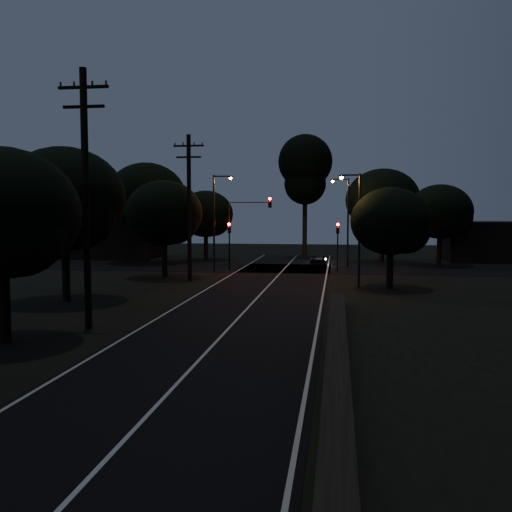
% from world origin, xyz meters
% --- Properties ---
extents(road_surface, '(60.00, 70.00, 0.03)m').
position_xyz_m(road_surface, '(0.00, 31.12, 0.01)').
color(road_surface, black).
rests_on(road_surface, ground).
extents(retaining_wall, '(6.93, 26.00, 1.60)m').
position_xyz_m(retaining_wall, '(7.74, 3.00, 0.62)').
color(retaining_wall, black).
rests_on(retaining_wall, ground).
extents(utility_pole_mid, '(2.20, 0.30, 11.00)m').
position_xyz_m(utility_pole_mid, '(-6.00, 15.00, 5.74)').
color(utility_pole_mid, black).
rests_on(utility_pole_mid, ground).
extents(utility_pole_far, '(2.20, 0.30, 10.50)m').
position_xyz_m(utility_pole_far, '(-6.00, 32.00, 5.48)').
color(utility_pole_far, black).
rests_on(utility_pole_far, ground).
extents(tree_left_b, '(5.87, 5.87, 7.46)m').
position_xyz_m(tree_left_b, '(-7.79, 11.88, 4.84)').
color(tree_left_b, black).
rests_on(tree_left_b, ground).
extents(tree_left_c, '(6.82, 6.82, 8.61)m').
position_xyz_m(tree_left_c, '(-10.26, 21.86, 5.57)').
color(tree_left_c, black).
rests_on(tree_left_c, ground).
extents(tree_left_d, '(5.84, 5.84, 7.41)m').
position_xyz_m(tree_left_d, '(-8.29, 33.88, 4.80)').
color(tree_left_d, black).
rests_on(tree_left_d, ground).
extents(tree_far_nw, '(5.69, 5.69, 7.21)m').
position_xyz_m(tree_far_nw, '(-8.80, 49.89, 4.66)').
color(tree_far_nw, black).
rests_on(tree_far_nw, ground).
extents(tree_far_w, '(7.69, 7.69, 9.81)m').
position_xyz_m(tree_far_w, '(-13.73, 45.84, 6.37)').
color(tree_far_w, black).
rests_on(tree_far_w, ground).
extents(tree_far_ne, '(7.34, 7.34, 9.28)m').
position_xyz_m(tree_far_ne, '(9.26, 49.85, 6.01)').
color(tree_far_ne, black).
rests_on(tree_far_ne, ground).
extents(tree_far_e, '(5.96, 5.96, 7.56)m').
position_xyz_m(tree_far_e, '(14.21, 46.88, 4.90)').
color(tree_far_e, black).
rests_on(tree_far_e, ground).
extents(tree_right_a, '(5.20, 5.20, 6.61)m').
position_xyz_m(tree_right_a, '(8.18, 29.89, 4.29)').
color(tree_right_a, black).
rests_on(tree_right_a, ground).
extents(tall_pine, '(5.92, 5.92, 13.45)m').
position_xyz_m(tall_pine, '(1.00, 55.00, 9.69)').
color(tall_pine, black).
rests_on(tall_pine, ground).
extents(building_left, '(10.00, 8.00, 4.40)m').
position_xyz_m(building_left, '(-20.00, 52.00, 2.20)').
color(building_left, black).
rests_on(building_left, ground).
extents(building_right, '(9.00, 7.00, 4.00)m').
position_xyz_m(building_right, '(20.00, 53.00, 2.00)').
color(building_right, black).
rests_on(building_right, ground).
extents(signal_left, '(0.28, 0.35, 4.10)m').
position_xyz_m(signal_left, '(-4.60, 39.99, 2.84)').
color(signal_left, black).
rests_on(signal_left, ground).
extents(signal_right, '(0.28, 0.35, 4.10)m').
position_xyz_m(signal_right, '(4.60, 39.99, 2.84)').
color(signal_right, black).
rests_on(signal_right, ground).
extents(signal_mast, '(3.70, 0.35, 6.25)m').
position_xyz_m(signal_mast, '(-2.91, 39.99, 4.34)').
color(signal_mast, black).
rests_on(signal_mast, ground).
extents(streetlight_a, '(1.66, 0.26, 8.00)m').
position_xyz_m(streetlight_a, '(-5.31, 38.00, 4.64)').
color(streetlight_a, black).
rests_on(streetlight_a, ground).
extents(streetlight_b, '(1.66, 0.26, 8.00)m').
position_xyz_m(streetlight_b, '(5.31, 44.00, 4.64)').
color(streetlight_b, black).
rests_on(streetlight_b, ground).
extents(streetlight_c, '(1.46, 0.26, 7.50)m').
position_xyz_m(streetlight_c, '(5.83, 30.00, 4.35)').
color(streetlight_c, black).
rests_on(streetlight_c, ground).
extents(car, '(1.49, 3.62, 1.23)m').
position_xyz_m(car, '(2.87, 43.70, 0.61)').
color(car, black).
rests_on(car, ground).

